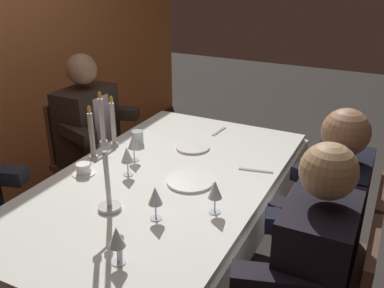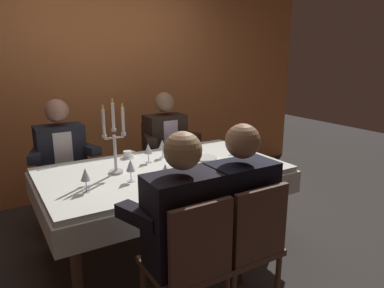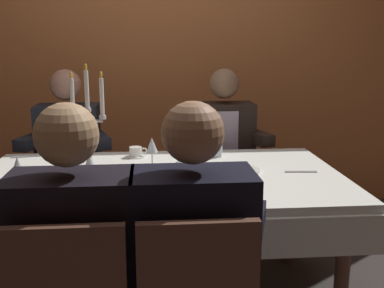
{
  "view_description": "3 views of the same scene",
  "coord_description": "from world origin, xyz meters",
  "px_view_note": "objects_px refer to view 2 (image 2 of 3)",
  "views": [
    {
      "loc": [
        -1.75,
        -1.05,
        1.84
      ],
      "look_at": [
        0.21,
        -0.07,
        0.87
      ],
      "focal_mm": 40.25,
      "sensor_mm": 36.0,
      "label": 1
    },
    {
      "loc": [
        -1.22,
        -2.46,
        1.64
      ],
      "look_at": [
        0.24,
        -0.04,
        0.91
      ],
      "focal_mm": 33.22,
      "sensor_mm": 36.0,
      "label": 2
    },
    {
      "loc": [
        -0.05,
        -2.4,
        1.43
      ],
      "look_at": [
        0.16,
        -0.03,
        0.91
      ],
      "focal_mm": 44.43,
      "sensor_mm": 36.0,
      "label": 3
    }
  ],
  "objects_px": {
    "wine_glass_0": "(148,149)",
    "coffee_cup_0": "(128,155)",
    "water_tumbler_0": "(178,147)",
    "dining_table": "(164,181)",
    "wine_glass_3": "(85,175)",
    "wine_glass_4": "(165,171)",
    "seated_diner_1": "(184,220)",
    "wine_glass_2": "(131,166)",
    "seated_diner_0": "(61,153)",
    "seated_diner_2": "(241,204)",
    "candelabra": "(115,143)",
    "dinner_plate_1": "(206,158)",
    "seated_diner_3": "(165,139)",
    "wine_glass_1": "(162,145)",
    "dinner_plate_0": "(176,171)"
  },
  "relations": [
    {
      "from": "wine_glass_0",
      "to": "coffee_cup_0",
      "type": "xyz_separation_m",
      "value": [
        -0.1,
        0.22,
        -0.09
      ]
    },
    {
      "from": "wine_glass_0",
      "to": "water_tumbler_0",
      "type": "height_order",
      "value": "wine_glass_0"
    },
    {
      "from": "dining_table",
      "to": "wine_glass_3",
      "type": "relative_size",
      "value": 11.83
    },
    {
      "from": "wine_glass_4",
      "to": "wine_glass_3",
      "type": "bearing_deg",
      "value": 159.0
    },
    {
      "from": "seated_diner_1",
      "to": "wine_glass_2",
      "type": "bearing_deg",
      "value": 91.97
    },
    {
      "from": "wine_glass_2",
      "to": "dining_table",
      "type": "bearing_deg",
      "value": 25.97
    },
    {
      "from": "seated_diner_0",
      "to": "seated_diner_2",
      "type": "distance_m",
      "value": 1.91
    },
    {
      "from": "candelabra",
      "to": "coffee_cup_0",
      "type": "bearing_deg",
      "value": 56.08
    },
    {
      "from": "wine_glass_0",
      "to": "dinner_plate_1",
      "type": "bearing_deg",
      "value": -18.53
    },
    {
      "from": "candelabra",
      "to": "seated_diner_3",
      "type": "distance_m",
      "value": 1.2
    },
    {
      "from": "wine_glass_1",
      "to": "wine_glass_3",
      "type": "distance_m",
      "value": 0.91
    },
    {
      "from": "seated_diner_1",
      "to": "wine_glass_0",
      "type": "bearing_deg",
      "value": 75.62
    },
    {
      "from": "dinner_plate_1",
      "to": "seated_diner_1",
      "type": "height_order",
      "value": "seated_diner_1"
    },
    {
      "from": "wine_glass_4",
      "to": "seated_diner_0",
      "type": "height_order",
      "value": "seated_diner_0"
    },
    {
      "from": "dining_table",
      "to": "candelabra",
      "type": "xyz_separation_m",
      "value": [
        -0.37,
        0.07,
        0.35
      ]
    },
    {
      "from": "water_tumbler_0",
      "to": "seated_diner_2",
      "type": "xyz_separation_m",
      "value": [
        -0.26,
        -1.26,
        -0.04
      ]
    },
    {
      "from": "dinner_plate_1",
      "to": "wine_glass_1",
      "type": "relative_size",
      "value": 1.27
    },
    {
      "from": "wine_glass_1",
      "to": "seated_diner_2",
      "type": "relative_size",
      "value": 0.13
    },
    {
      "from": "dining_table",
      "to": "water_tumbler_0",
      "type": "xyz_separation_m",
      "value": [
        0.34,
        0.38,
        0.16
      ]
    },
    {
      "from": "candelabra",
      "to": "wine_glass_4",
      "type": "distance_m",
      "value": 0.51
    },
    {
      "from": "dining_table",
      "to": "dinner_plate_0",
      "type": "xyz_separation_m",
      "value": [
        0.03,
        -0.16,
        0.13
      ]
    },
    {
      "from": "wine_glass_2",
      "to": "wine_glass_4",
      "type": "height_order",
      "value": "same"
    },
    {
      "from": "wine_glass_3",
      "to": "seated_diner_2",
      "type": "relative_size",
      "value": 0.13
    },
    {
      "from": "wine_glass_0",
      "to": "seated_diner_1",
      "type": "distance_m",
      "value": 1.11
    },
    {
      "from": "dining_table",
      "to": "wine_glass_2",
      "type": "relative_size",
      "value": 11.83
    },
    {
      "from": "dinner_plate_1",
      "to": "seated_diner_2",
      "type": "bearing_deg",
      "value": -110.43
    },
    {
      "from": "wine_glass_2",
      "to": "seated_diner_1",
      "type": "distance_m",
      "value": 0.73
    },
    {
      "from": "coffee_cup_0",
      "to": "wine_glass_1",
      "type": "bearing_deg",
      "value": -30.46
    },
    {
      "from": "wine_glass_1",
      "to": "coffee_cup_0",
      "type": "height_order",
      "value": "wine_glass_1"
    },
    {
      "from": "wine_glass_0",
      "to": "seated_diner_2",
      "type": "relative_size",
      "value": 0.13
    },
    {
      "from": "wine_glass_1",
      "to": "wine_glass_3",
      "type": "bearing_deg",
      "value": -150.43
    },
    {
      "from": "candelabra",
      "to": "water_tumbler_0",
      "type": "xyz_separation_m",
      "value": [
        0.72,
        0.31,
        -0.19
      ]
    },
    {
      "from": "seated_diner_2",
      "to": "dinner_plate_1",
      "type": "bearing_deg",
      "value": 69.57
    },
    {
      "from": "dinner_plate_0",
      "to": "dinner_plate_1",
      "type": "bearing_deg",
      "value": 24.57
    },
    {
      "from": "wine_glass_0",
      "to": "wine_glass_4",
      "type": "height_order",
      "value": "same"
    },
    {
      "from": "seated_diner_1",
      "to": "seated_diner_3",
      "type": "height_order",
      "value": "same"
    },
    {
      "from": "wine_glass_4",
      "to": "wine_glass_1",
      "type": "bearing_deg",
      "value": 65.03
    },
    {
      "from": "candelabra",
      "to": "wine_glass_2",
      "type": "xyz_separation_m",
      "value": [
        0.03,
        -0.24,
        -0.12
      ]
    },
    {
      "from": "wine_glass_0",
      "to": "seated_diner_0",
      "type": "distance_m",
      "value": 0.91
    },
    {
      "from": "dinner_plate_0",
      "to": "water_tumbler_0",
      "type": "bearing_deg",
      "value": 59.35
    },
    {
      "from": "dining_table",
      "to": "wine_glass_4",
      "type": "xyz_separation_m",
      "value": [
        -0.18,
        -0.39,
        0.23
      ]
    },
    {
      "from": "wine_glass_0",
      "to": "seated_diner_3",
      "type": "bearing_deg",
      "value": 53.88
    },
    {
      "from": "wine_glass_2",
      "to": "coffee_cup_0",
      "type": "distance_m",
      "value": 0.62
    },
    {
      "from": "wine_glass_1",
      "to": "wine_glass_2",
      "type": "relative_size",
      "value": 1.0
    },
    {
      "from": "coffee_cup_0",
      "to": "dinner_plate_0",
      "type": "bearing_deg",
      "value": -73.11
    },
    {
      "from": "wine_glass_1",
      "to": "water_tumbler_0",
      "type": "xyz_separation_m",
      "value": [
        0.22,
        0.12,
        -0.07
      ]
    },
    {
      "from": "candelabra",
      "to": "dinner_plate_0",
      "type": "height_order",
      "value": "candelabra"
    },
    {
      "from": "dinner_plate_0",
      "to": "wine_glass_1",
      "type": "xyz_separation_m",
      "value": [
        0.09,
        0.41,
        0.11
      ]
    },
    {
      "from": "dining_table",
      "to": "seated_diner_0",
      "type": "bearing_deg",
      "value": 125.06
    },
    {
      "from": "wine_glass_4",
      "to": "coffee_cup_0",
      "type": "bearing_deg",
      "value": 87.5
    }
  ]
}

